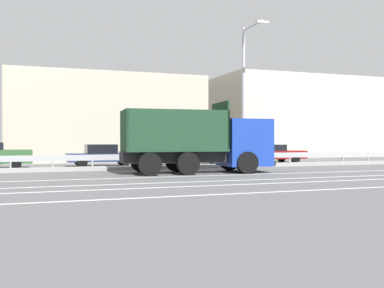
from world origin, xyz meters
The scene contains 15 objects.
ground_plane centered at (0.00, 0.00, 0.00)m, with size 320.00×320.00×0.00m, color #565659.
lane_strip_0 centered at (-0.92, -3.13, 0.00)m, with size 69.45×0.16×0.01m, color silver.
lane_strip_1 centered at (-0.92, -5.64, 0.00)m, with size 69.45×0.16×0.01m, color silver.
lane_strip_2 centered at (-0.92, -7.18, 0.00)m, with size 69.45×0.16×0.01m, color silver.
lane_strip_3 centered at (-0.92, -9.59, 0.00)m, with size 69.45×0.16×0.01m, color silver.
median_island centered at (0.00, 2.17, 0.09)m, with size 38.19×1.10×0.18m, color gray.
median_guardrail centered at (0.00, 3.33, 0.57)m, with size 69.45×0.09×0.78m.
dump_truck centered at (0.08, -1.40, 1.32)m, with size 7.38×3.10×3.44m.
median_road_sign centered at (1.82, 2.17, 1.39)m, with size 0.85×0.16×2.55m.
street_lamp_2 centered at (3.45, 2.04, 4.62)m, with size 0.70×2.50×8.22m.
parked_car_4 centered at (-4.34, 5.51, 0.67)m, with size 4.23×2.04×1.33m.
parked_car_5 centered at (1.52, 5.28, 0.70)m, with size 4.59×2.14×1.34m.
parked_car_6 centered at (6.98, 5.43, 0.67)m, with size 4.92×2.04×1.28m.
background_building_1 centered at (-2.94, 17.51, 3.22)m, with size 14.31×15.69×6.43m, color #B7AD99.
background_building_2 centered at (17.34, 19.99, 3.78)m, with size 18.01×15.32×7.57m, color beige.
Camera 1 is at (-8.48, -21.63, 1.60)m, focal length 42.00 mm.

